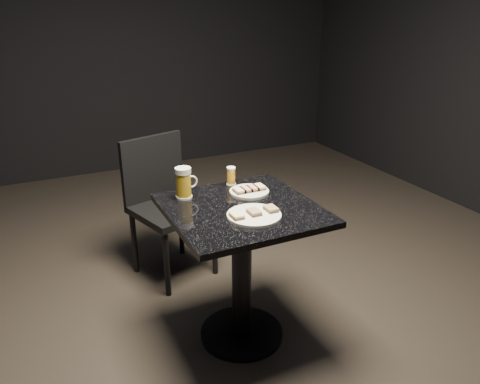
% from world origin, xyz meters
% --- Properties ---
extents(floor, '(6.00, 6.00, 0.00)m').
position_xyz_m(floor, '(0.00, 0.00, 0.00)').
color(floor, black).
rests_on(floor, ground).
extents(plate_large, '(0.25, 0.25, 0.01)m').
position_xyz_m(plate_large, '(0.00, -0.12, 0.76)').
color(plate_large, white).
rests_on(plate_large, table).
extents(plate_small, '(0.20, 0.20, 0.01)m').
position_xyz_m(plate_small, '(0.11, 0.14, 0.76)').
color(plate_small, silver).
rests_on(plate_small, table).
extents(table, '(0.70, 0.70, 0.75)m').
position_xyz_m(table, '(0.00, 0.00, 0.51)').
color(table, black).
rests_on(table, floor).
extents(beer_mug, '(0.12, 0.08, 0.16)m').
position_xyz_m(beer_mug, '(-0.21, 0.23, 0.83)').
color(beer_mug, silver).
rests_on(beer_mug, table).
extents(beer_tumbler, '(0.05, 0.05, 0.10)m').
position_xyz_m(beer_tumbler, '(0.08, 0.29, 0.80)').
color(beer_tumbler, silver).
rests_on(beer_tumbler, table).
extents(chair, '(0.54, 0.54, 0.89)m').
position_xyz_m(chair, '(-0.14, 0.83, 0.50)').
color(chair, black).
rests_on(chair, floor).
extents(canapes_on_plate_large, '(0.22, 0.07, 0.02)m').
position_xyz_m(canapes_on_plate_large, '(0.00, -0.12, 0.77)').
color(canapes_on_plate_large, '#4C3521').
rests_on(canapes_on_plate_large, plate_large).
extents(canapes_on_plate_small, '(0.16, 0.07, 0.02)m').
position_xyz_m(canapes_on_plate_small, '(0.11, 0.14, 0.77)').
color(canapes_on_plate_small, '#4C3521').
rests_on(canapes_on_plate_small, plate_small).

